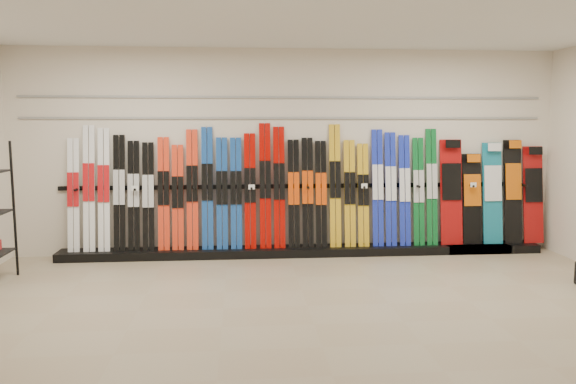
{
  "coord_description": "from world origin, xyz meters",
  "views": [
    {
      "loc": [
        -0.69,
        -5.74,
        1.96
      ],
      "look_at": [
        -0.12,
        1.0,
        1.1
      ],
      "focal_mm": 35.0,
      "sensor_mm": 36.0,
      "label": 1
    }
  ],
  "objects": [
    {
      "name": "floor",
      "position": [
        0.0,
        0.0,
        0.0
      ],
      "size": [
        8.0,
        8.0,
        0.0
      ],
      "primitive_type": "plane",
      "color": "tan",
      "rests_on": "ground"
    },
    {
      "name": "back_wall",
      "position": [
        0.0,
        2.5,
        1.5
      ],
      "size": [
        8.0,
        0.0,
        8.0
      ],
      "primitive_type": "plane",
      "rotation": [
        1.57,
        0.0,
        0.0
      ],
      "color": "beige",
      "rests_on": "floor"
    },
    {
      "name": "ceiling",
      "position": [
        0.0,
        0.0,
        3.0
      ],
      "size": [
        8.0,
        8.0,
        0.0
      ],
      "primitive_type": "plane",
      "rotation": [
        3.14,
        0.0,
        0.0
      ],
      "color": "silver",
      "rests_on": "back_wall"
    },
    {
      "name": "ski_rack_base",
      "position": [
        0.22,
        2.28,
        0.06
      ],
      "size": [
        8.0,
        0.4,
        0.12
      ],
      "primitive_type": "cube",
      "color": "black",
      "rests_on": "floor"
    },
    {
      "name": "skis",
      "position": [
        -0.45,
        2.35,
        0.94
      ],
      "size": [
        5.37,
        0.27,
        1.81
      ],
      "color": "white",
      "rests_on": "ski_rack_base"
    },
    {
      "name": "snowboards",
      "position": [
        3.07,
        2.35,
        0.87
      ],
      "size": [
        1.59,
        0.24,
        1.56
      ],
      "color": "#990C0C",
      "rests_on": "ski_rack_base"
    },
    {
      "name": "slatwall_rail_0",
      "position": [
        0.0,
        2.48,
        2.0
      ],
      "size": [
        7.6,
        0.02,
        0.03
      ],
      "primitive_type": "cube",
      "color": "gray",
      "rests_on": "back_wall"
    },
    {
      "name": "slatwall_rail_1",
      "position": [
        0.0,
        2.48,
        2.3
      ],
      "size": [
        7.6,
        0.02,
        0.03
      ],
      "primitive_type": "cube",
      "color": "gray",
      "rests_on": "back_wall"
    }
  ]
}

